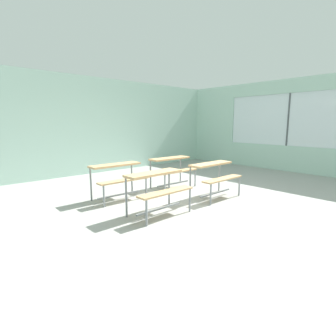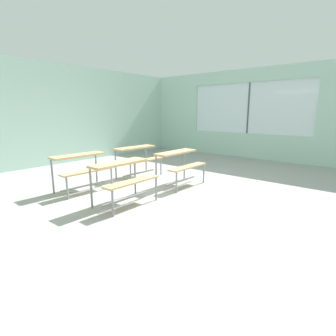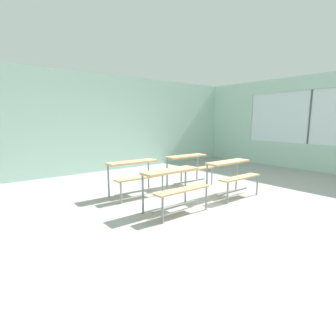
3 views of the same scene
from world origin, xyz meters
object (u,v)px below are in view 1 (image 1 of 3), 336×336
(desk_bench_r0c1, at_px, (215,172))
(desk_bench_r1c1, at_px, (173,165))
(desk_bench_r0c0, at_px, (158,183))
(desk_bench_r1c0, at_px, (118,173))

(desk_bench_r0c1, distance_m, desk_bench_r1c1, 1.26)
(desk_bench_r0c0, distance_m, desk_bench_r0c1, 1.59)
(desk_bench_r0c0, height_order, desk_bench_r1c1, same)
(desk_bench_r0c1, relative_size, desk_bench_r1c0, 0.99)
(desk_bench_r0c0, bearing_deg, desk_bench_r1c1, 38.64)
(desk_bench_r0c1, bearing_deg, desk_bench_r0c0, 179.78)
(desk_bench_r1c0, bearing_deg, desk_bench_r0c1, -37.39)
(desk_bench_r0c1, height_order, desk_bench_r1c0, same)
(desk_bench_r1c0, bearing_deg, desk_bench_r0c0, -87.92)
(desk_bench_r0c0, xyz_separation_m, desk_bench_r1c1, (1.53, 1.25, 0.00))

